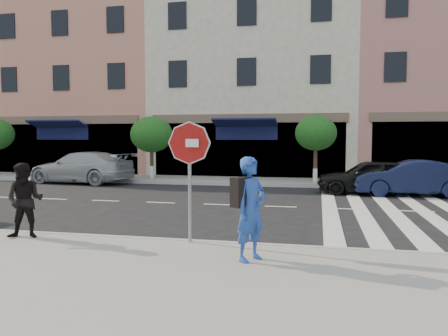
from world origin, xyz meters
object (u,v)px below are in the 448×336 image
walker (25,201)px  car_far_left (81,167)px  car_far_mid (370,177)px  stop_sign (189,154)px  car_far_right (410,178)px  photographer (251,209)px

walker → car_far_left: size_ratio=0.30×
car_far_left → car_far_mid: bearing=91.5°
stop_sign → car_far_mid: size_ratio=0.59×
walker → car_far_right: walker is taller
car_far_left → car_far_mid: size_ratio=1.30×
stop_sign → photographer: size_ratio=1.36×
walker → car_far_left: walker is taller
photographer → car_far_mid: photographer is taller
photographer → car_far_left: size_ratio=0.33×
photographer → car_far_left: 15.41m
stop_sign → walker: stop_sign is taller
photographer → car_far_right: 11.16m
walker → car_far_left: (-5.27, 11.10, -0.16)m
car_far_right → car_far_mid: bearing=-100.7°
photographer → walker: bearing=115.1°
photographer → car_far_right: photographer is taller
car_far_mid → car_far_left: bearing=-96.1°
car_far_left → stop_sign: bearing=45.8°
walker → car_far_mid: size_ratio=0.38×
car_far_mid → car_far_right: bearing=79.8°
stop_sign → car_far_right: stop_sign is taller
car_far_left → car_far_right: (14.41, -1.50, -0.08)m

